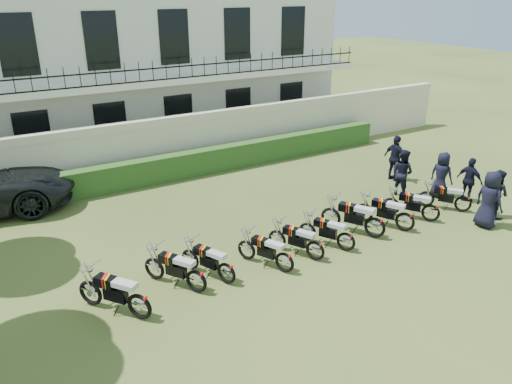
# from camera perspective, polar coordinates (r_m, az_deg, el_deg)

# --- Properties ---
(ground) EXTENTS (100.00, 100.00, 0.00)m
(ground) POSITION_cam_1_polar(r_m,az_deg,el_deg) (14.10, 1.79, -7.46)
(ground) COLOR #394F1F
(ground) RESTS_ON ground
(perimeter_wall) EXTENTS (30.00, 0.35, 2.30)m
(perimeter_wall) POSITION_cam_1_polar(r_m,az_deg,el_deg) (20.30, -10.46, 5.25)
(perimeter_wall) COLOR beige
(perimeter_wall) RESTS_ON ground
(hedge) EXTENTS (18.00, 0.60, 1.00)m
(hedge) POSITION_cam_1_polar(r_m,az_deg,el_deg) (20.15, -6.85, 3.34)
(hedge) COLOR #204518
(hedge) RESTS_ON ground
(building) EXTENTS (20.40, 9.60, 7.40)m
(building) POSITION_cam_1_polar(r_m,az_deg,el_deg) (25.34, -15.88, 14.04)
(building) COLOR silver
(building) RESTS_ON ground
(motorcycle_0) EXTENTS (1.27, 1.70, 1.11)m
(motorcycle_0) POSITION_cam_1_polar(r_m,az_deg,el_deg) (11.72, -13.23, -11.98)
(motorcycle_0) COLOR black
(motorcycle_0) RESTS_ON ground
(motorcycle_1) EXTENTS (1.07, 1.66, 1.03)m
(motorcycle_1) POSITION_cam_1_polar(r_m,az_deg,el_deg) (12.43, -6.85, -9.51)
(motorcycle_1) COLOR black
(motorcycle_1) RESTS_ON ground
(motorcycle_2) EXTENTS (0.86, 1.67, 0.98)m
(motorcycle_2) POSITION_cam_1_polar(r_m,az_deg,el_deg) (12.72, -3.40, -8.70)
(motorcycle_2) COLOR black
(motorcycle_2) RESTS_ON ground
(motorcycle_3) EXTENTS (0.88, 1.65, 0.97)m
(motorcycle_3) POSITION_cam_1_polar(r_m,az_deg,el_deg) (13.19, 3.30, -7.50)
(motorcycle_3) COLOR black
(motorcycle_3) RESTS_ON ground
(motorcycle_4) EXTENTS (0.89, 1.65, 0.97)m
(motorcycle_4) POSITION_cam_1_polar(r_m,az_deg,el_deg) (13.81, 6.82, -6.16)
(motorcycle_4) COLOR black
(motorcycle_4) RESTS_ON ground
(motorcycle_5) EXTENTS (0.93, 1.61, 0.97)m
(motorcycle_5) POSITION_cam_1_polar(r_m,az_deg,el_deg) (14.41, 10.28, -5.11)
(motorcycle_5) COLOR black
(motorcycle_5) RESTS_ON ground
(motorcycle_6) EXTENTS (1.10, 1.85, 1.13)m
(motorcycle_6) POSITION_cam_1_polar(r_m,az_deg,el_deg) (15.29, 13.48, -3.42)
(motorcycle_6) COLOR black
(motorcycle_6) RESTS_ON ground
(motorcycle_7) EXTENTS (0.99, 1.75, 1.05)m
(motorcycle_7) POSITION_cam_1_polar(r_m,az_deg,el_deg) (15.97, 16.72, -2.77)
(motorcycle_7) COLOR black
(motorcycle_7) RESTS_ON ground
(motorcycle_8) EXTENTS (1.08, 1.59, 1.00)m
(motorcycle_8) POSITION_cam_1_polar(r_m,az_deg,el_deg) (16.87, 19.40, -1.82)
(motorcycle_8) COLOR black
(motorcycle_8) RESTS_ON ground
(motorcycle_9) EXTENTS (1.09, 1.45, 0.94)m
(motorcycle_9) POSITION_cam_1_polar(r_m,az_deg,el_deg) (18.01, 22.63, -0.87)
(motorcycle_9) COLOR black
(motorcycle_9) RESTS_ON ground
(officer_0) EXTENTS (0.59, 0.90, 1.84)m
(officer_0) POSITION_cam_1_polar(r_m,az_deg,el_deg) (17.05, 25.09, -0.77)
(officer_0) COLOR black
(officer_0) RESTS_ON ground
(officer_1) EXTENTS (0.76, 0.89, 1.61)m
(officer_1) POSITION_cam_1_polar(r_m,az_deg,el_deg) (17.99, 25.80, -0.15)
(officer_1) COLOR black
(officer_1) RESTS_ON ground
(officer_2) EXTENTS (0.50, 0.98, 1.61)m
(officer_2) POSITION_cam_1_polar(r_m,az_deg,el_deg) (18.83, 23.22, 1.24)
(officer_2) COLOR black
(officer_2) RESTS_ON ground
(officer_3) EXTENTS (0.70, 0.92, 1.67)m
(officer_3) POSITION_cam_1_polar(r_m,az_deg,el_deg) (18.92, 20.44, 1.85)
(officer_3) COLOR black
(officer_3) RESTS_ON ground
(officer_4) EXTENTS (0.78, 0.93, 1.71)m
(officer_4) POSITION_cam_1_polar(r_m,az_deg,el_deg) (18.67, 16.38, 2.17)
(officer_4) COLOR black
(officer_4) RESTS_ON ground
(officer_5) EXTENTS (0.51, 1.08, 1.79)m
(officer_5) POSITION_cam_1_polar(r_m,az_deg,el_deg) (20.03, 15.64, 3.73)
(officer_5) COLOR black
(officer_5) RESTS_ON ground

